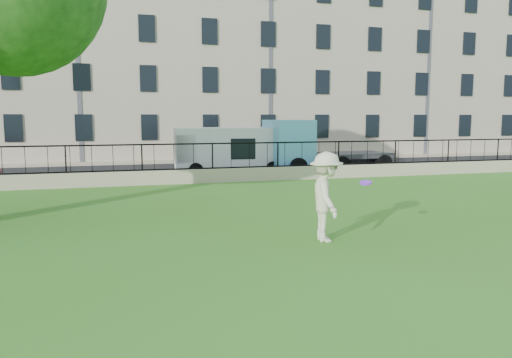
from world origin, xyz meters
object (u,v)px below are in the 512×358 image
object	(u,v)px
white_van	(231,151)
blue_truck	(327,146)
frisbee	(366,183)
man	(326,197)

from	to	relation	value
white_van	blue_truck	bearing A→B (deg)	-2.49
frisbee	white_van	bearing A→B (deg)	89.15
frisbee	blue_truck	size ratio (longest dim) A/B	0.04
white_van	man	bearing A→B (deg)	-90.79
frisbee	blue_truck	world-z (taller)	blue_truck
man	blue_truck	world-z (taller)	blue_truck
frisbee	white_van	xyz separation A→B (m)	(0.21, 14.23, -0.23)
frisbee	white_van	distance (m)	14.23
white_van	blue_truck	distance (m)	5.02
man	blue_truck	xyz separation A→B (m)	(5.97, 13.29, 0.31)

